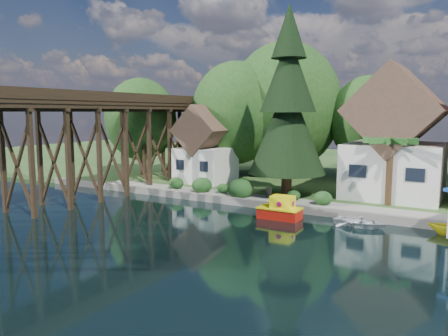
{
  "coord_description": "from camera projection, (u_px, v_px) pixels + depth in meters",
  "views": [
    {
      "loc": [
        13.1,
        -22.79,
        7.59
      ],
      "look_at": [
        -3.84,
        6.0,
        3.31
      ],
      "focal_mm": 35.0,
      "sensor_mm": 36.0,
      "label": 1
    }
  ],
  "objects": [
    {
      "name": "ground",
      "position": [
        228.0,
        235.0,
        27.04
      ],
      "size": [
        140.0,
        140.0,
        0.0
      ],
      "primitive_type": "plane",
      "color": "black",
      "rests_on": "ground"
    },
    {
      "name": "bank",
      "position": [
        360.0,
        170.0,
        56.07
      ],
      "size": [
        140.0,
        52.0,
        0.5
      ],
      "primitive_type": "cube",
      "color": "#2B4F1F",
      "rests_on": "ground"
    },
    {
      "name": "seawall",
      "position": [
        330.0,
        213.0,
        31.82
      ],
      "size": [
        60.0,
        0.4,
        0.62
      ],
      "primitive_type": "cube",
      "color": "slate",
      "rests_on": "ground"
    },
    {
      "name": "promenade",
      "position": [
        363.0,
        209.0,
        31.9
      ],
      "size": [
        50.0,
        2.6,
        0.06
      ],
      "primitive_type": "cube",
      "color": "gray",
      "rests_on": "bank"
    },
    {
      "name": "trestle_bridge",
      "position": [
        102.0,
        137.0,
        38.82
      ],
      "size": [
        4.12,
        44.18,
        9.3
      ],
      "color": "black",
      "rests_on": "ground"
    },
    {
      "name": "house_left",
      "position": [
        396.0,
        142.0,
        36.54
      ],
      "size": [
        7.64,
        8.64,
        11.02
      ],
      "color": "silver",
      "rests_on": "bank"
    },
    {
      "name": "shed",
      "position": [
        206.0,
        149.0,
        44.48
      ],
      "size": [
        5.09,
        5.4,
        7.85
      ],
      "color": "silver",
      "rests_on": "bank"
    },
    {
      "name": "bg_trees",
      "position": [
        342.0,
        115.0,
        43.77
      ],
      "size": [
        49.9,
        13.3,
        10.57
      ],
      "color": "#382314",
      "rests_on": "bank"
    },
    {
      "name": "shrubs",
      "position": [
        236.0,
        187.0,
        37.11
      ],
      "size": [
        15.76,
        2.47,
        1.7
      ],
      "color": "#163E16",
      "rests_on": "bank"
    },
    {
      "name": "conifer",
      "position": [
        288.0,
        106.0,
        36.21
      ],
      "size": [
        6.44,
        6.44,
        15.86
      ],
      "color": "#382314",
      "rests_on": "bank"
    },
    {
      "name": "palm_tree",
      "position": [
        391.0,
        143.0,
        32.9
      ],
      "size": [
        4.44,
        4.44,
        5.5
      ],
      "color": "#382314",
      "rests_on": "bank"
    },
    {
      "name": "tugboat",
      "position": [
        280.0,
        210.0,
        31.24
      ],
      "size": [
        3.07,
        1.7,
        2.21
      ],
      "color": "red",
      "rests_on": "ground"
    },
    {
      "name": "boat_white_a",
      "position": [
        360.0,
        221.0,
        29.22
      ],
      "size": [
        3.77,
        2.86,
        0.73
      ],
      "primitive_type": "imported",
      "rotation": [
        0.0,
        0.0,
        1.47
      ],
      "color": "silver",
      "rests_on": "ground"
    }
  ]
}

